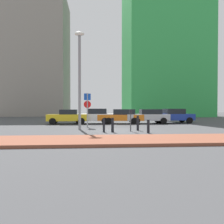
% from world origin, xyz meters
% --- Properties ---
extents(ground_plane, '(120.00, 120.00, 0.00)m').
position_xyz_m(ground_plane, '(0.00, 0.00, 0.00)').
color(ground_plane, '#424244').
extents(sidewalk_brick, '(40.00, 3.22, 0.14)m').
position_xyz_m(sidewalk_brick, '(0.00, -5.13, 0.07)').
color(sidewalk_brick, brown).
rests_on(sidewalk_brick, ground).
extents(parked_car_yellow, '(4.02, 2.01, 1.43)m').
position_xyz_m(parked_car_yellow, '(-4.03, 6.72, 0.74)').
color(parked_car_yellow, gold).
rests_on(parked_car_yellow, ground).
extents(parked_car_white, '(4.29, 2.14, 1.52)m').
position_xyz_m(parked_car_white, '(-1.38, 7.13, 0.78)').
color(parked_car_white, white).
rests_on(parked_car_white, ground).
extents(parked_car_orange, '(4.69, 2.16, 1.46)m').
position_xyz_m(parked_car_orange, '(1.29, 6.88, 0.76)').
color(parked_car_orange, orange).
rests_on(parked_car_orange, ground).
extents(parked_car_silver, '(4.31, 2.09, 1.46)m').
position_xyz_m(parked_car_silver, '(4.01, 6.80, 0.76)').
color(parked_car_silver, '#B7BABF').
rests_on(parked_car_silver, ground).
extents(parked_car_blue, '(4.17, 2.16, 1.50)m').
position_xyz_m(parked_car_blue, '(6.81, 7.28, 0.77)').
color(parked_car_blue, '#1E389E').
rests_on(parked_car_blue, ground).
extents(parking_sign_post, '(0.59, 0.16, 2.82)m').
position_xyz_m(parking_sign_post, '(-2.01, 2.93, 1.77)').
color(parking_sign_post, gray).
rests_on(parking_sign_post, ground).
extents(parking_meter, '(0.18, 0.14, 1.49)m').
position_xyz_m(parking_meter, '(1.04, -0.59, 0.96)').
color(parking_meter, '#4C4C51').
rests_on(parking_meter, ground).
extents(street_lamp, '(0.70, 0.36, 7.19)m').
position_xyz_m(street_lamp, '(-2.51, 0.97, 4.22)').
color(street_lamp, gray).
rests_on(street_lamp, ground).
extents(traffic_bollard_near, '(0.15, 0.15, 0.90)m').
position_xyz_m(traffic_bollard_near, '(-0.81, -0.99, 0.45)').
color(traffic_bollard_near, black).
rests_on(traffic_bollard_near, ground).
extents(traffic_bollard_mid, '(0.17, 0.17, 1.06)m').
position_xyz_m(traffic_bollard_mid, '(1.63, -0.11, 0.53)').
color(traffic_bollard_mid, black).
rests_on(traffic_bollard_mid, ground).
extents(traffic_bollard_far, '(0.17, 0.17, 0.85)m').
position_xyz_m(traffic_bollard_far, '(1.97, -1.80, 0.43)').
color(traffic_bollard_far, black).
rests_on(traffic_bollard_far, ground).
extents(traffic_bollard_edge, '(0.18, 0.18, 0.95)m').
position_xyz_m(traffic_bollard_edge, '(-0.24, -1.04, 0.47)').
color(traffic_bollard_edge, black).
rests_on(traffic_bollard_edge, ground).
extents(building_colorful_midrise, '(14.82, 13.35, 28.09)m').
position_xyz_m(building_colorful_midrise, '(12.08, 27.76, 14.04)').
color(building_colorful_midrise, green).
rests_on(building_colorful_midrise, ground).
extents(building_under_construction, '(12.15, 12.10, 23.79)m').
position_xyz_m(building_under_construction, '(-13.13, 31.52, 11.89)').
color(building_under_construction, gray).
rests_on(building_under_construction, ground).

